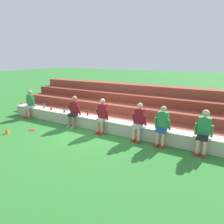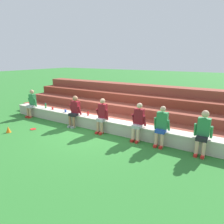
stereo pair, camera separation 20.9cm
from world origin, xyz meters
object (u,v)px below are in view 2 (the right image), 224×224
object	(u,v)px
person_left_of_center	(74,110)
person_far_left	(31,103)
person_far_right	(161,125)
water_bottle_mid_left	(88,113)
sports_cone	(8,129)
plastic_cup_left_end	(65,111)
plastic_cup_right_end	(53,108)
water_bottle_near_right	(46,106)
person_right_of_center	(138,121)
frisbee	(33,129)
person_rightmost_edge	(203,131)
person_center	(102,115)

from	to	relation	value
person_left_of_center	person_far_left	bearing A→B (deg)	179.86
person_far_right	water_bottle_mid_left	world-z (taller)	person_far_right
person_far_left	person_far_right	world-z (taller)	person_far_right
water_bottle_mid_left	sports_cone	size ratio (longest dim) A/B	0.83
water_bottle_mid_left	sports_cone	xyz separation A→B (m)	(-2.29, -2.29, -0.47)
plastic_cup_left_end	sports_cone	size ratio (longest dim) A/B	0.47
person_left_of_center	plastic_cup_right_end	world-z (taller)	person_left_of_center
person_left_of_center	water_bottle_near_right	size ratio (longest dim) A/B	5.37
person_far_left	plastic_cup_right_end	size ratio (longest dim) A/B	11.16
person_right_of_center	plastic_cup_left_end	world-z (taller)	person_right_of_center
person_left_of_center	plastic_cup_left_end	distance (m)	0.76
person_far_right	frisbee	bearing A→B (deg)	-166.40
person_rightmost_edge	frisbee	size ratio (longest dim) A/B	5.70
person_right_of_center	person_left_of_center	bearing A→B (deg)	-179.75
water_bottle_mid_left	sports_cone	distance (m)	3.28
person_center	person_far_right	bearing A→B (deg)	0.10
person_right_of_center	water_bottle_near_right	xyz separation A→B (m)	(-5.15, 0.25, -0.12)
person_left_of_center	plastic_cup_left_end	bearing A→B (deg)	165.88
frisbee	sports_cone	world-z (taller)	sports_cone
water_bottle_near_right	plastic_cup_left_end	xyz separation A→B (m)	(1.42, -0.08, -0.06)
plastic_cup_left_end	frisbee	world-z (taller)	plastic_cup_left_end
person_far_left	person_left_of_center	bearing A→B (deg)	-0.14
person_far_right	water_bottle_near_right	world-z (taller)	person_far_right
plastic_cup_left_end	water_bottle_mid_left	bearing A→B (deg)	4.38
person_center	water_bottle_mid_left	size ratio (longest dim) A/B	6.57
person_far_right	person_rightmost_edge	world-z (taller)	person_rightmost_edge
person_right_of_center	frisbee	size ratio (longest dim) A/B	5.60
frisbee	water_bottle_near_right	bearing A→B (deg)	120.69
person_far_right	sports_cone	world-z (taller)	person_far_right
plastic_cup_left_end	person_far_right	bearing A→B (deg)	-2.53
water_bottle_mid_left	plastic_cup_right_end	size ratio (longest dim) A/B	1.71
person_left_of_center	sports_cone	world-z (taller)	person_left_of_center
water_bottle_mid_left	plastic_cup_left_end	distance (m)	1.24
person_right_of_center	water_bottle_mid_left	distance (m)	2.51
person_right_of_center	person_far_right	xyz separation A→B (m)	(0.87, -0.04, 0.00)
person_far_right	person_rightmost_edge	size ratio (longest dim) A/B	0.99
person_far_left	person_center	bearing A→B (deg)	-0.44
person_far_left	person_rightmost_edge	world-z (taller)	person_rightmost_edge
person_center	sports_cone	bearing A→B (deg)	-148.34
person_left_of_center	person_center	bearing A→B (deg)	-1.04
person_far_left	water_bottle_mid_left	world-z (taller)	person_far_left
water_bottle_near_right	frisbee	size ratio (longest dim) A/B	1.02
person_far_left	frisbee	bearing A→B (deg)	-37.70
person_left_of_center	plastic_cup_left_end	size ratio (longest dim) A/B	11.22
person_far_left	water_bottle_mid_left	size ratio (longest dim) A/B	6.52
person_far_left	water_bottle_mid_left	bearing A→B (deg)	4.53
frisbee	person_far_right	bearing A→B (deg)	13.60
person_far_left	person_rightmost_edge	bearing A→B (deg)	0.04
person_left_of_center	person_center	distance (m)	1.46
person_center	frisbee	xyz separation A→B (m)	(-2.69, -1.23, -0.73)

